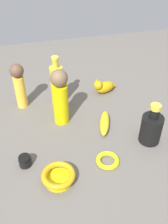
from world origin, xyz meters
TOP-DOWN VIEW (x-y plane):
  - ground at (0.00, 0.00)m, footprint 2.00×2.00m
  - cat_figurine at (-0.24, 0.17)m, footprint 0.08×0.14m
  - bottle_tall at (-0.21, -0.08)m, footprint 0.06×0.06m
  - person_figure_adult at (-0.23, -0.25)m, footprint 0.07×0.07m
  - nail_polish_jar at (0.14, -0.26)m, footprint 0.05×0.05m
  - banana at (0.01, 0.09)m, footprint 0.16×0.09m
  - bowl at (0.25, -0.16)m, footprint 0.12×0.12m
  - bangle at (0.21, 0.04)m, footprint 0.09×0.09m
  - bottle_short at (0.14, 0.24)m, footprint 0.08×0.08m
  - person_figure_child at (-0.07, -0.08)m, footprint 0.07×0.07m

SIDE VIEW (x-z plane):
  - ground at x=0.00m, z-range 0.00..0.00m
  - bangle at x=0.21m, z-range 0.00..0.02m
  - banana at x=0.01m, z-range 0.00..0.04m
  - nail_polish_jar at x=0.14m, z-range 0.00..0.04m
  - bowl at x=0.25m, z-range 0.00..0.05m
  - cat_figurine at x=-0.24m, z-range -0.01..0.08m
  - bottle_short at x=0.14m, z-range -0.02..0.16m
  - bottle_tall at x=-0.21m, z-range -0.02..0.23m
  - person_figure_adult at x=-0.23m, z-range 0.01..0.23m
  - person_figure_child at x=-0.07m, z-range 0.01..0.26m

